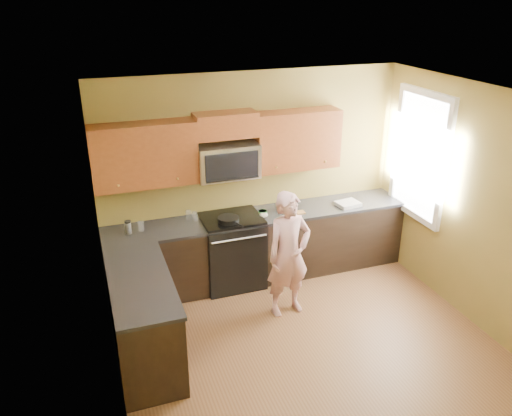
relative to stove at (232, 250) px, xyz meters
name	(u,v)px	position (x,y,z in m)	size (l,w,h in m)	color
floor	(314,353)	(0.40, -1.68, -0.47)	(4.00, 4.00, 0.00)	brown
ceiling	(328,102)	(0.40, -1.68, 2.23)	(4.00, 4.00, 0.00)	white
wall_back	(253,176)	(0.40, 0.32, 0.88)	(4.00, 4.00, 0.00)	brown
wall_front	(460,376)	(0.40, -3.67, 0.88)	(4.00, 4.00, 0.00)	brown
wall_left	(108,277)	(-1.60, -1.68, 0.88)	(4.00, 4.00, 0.00)	brown
wall_right	(485,213)	(2.40, -1.68, 0.88)	(4.00, 4.00, 0.00)	brown
cabinet_back_run	(260,247)	(0.40, 0.02, -0.03)	(4.00, 0.60, 0.88)	black
cabinet_left_run	(143,319)	(-1.30, -1.08, -0.03)	(0.60, 1.60, 0.88)	black
countertop_back	(260,216)	(0.40, 0.01, 0.43)	(4.00, 0.62, 0.04)	black
countertop_left	(140,281)	(-1.29, -1.08, 0.43)	(0.62, 1.60, 0.04)	black
stove	(232,250)	(0.00, 0.00, 0.00)	(0.76, 0.65, 0.95)	black
microwave	(227,177)	(0.00, 0.12, 0.97)	(0.76, 0.40, 0.42)	silver
upper_cab_left	(147,185)	(-0.99, 0.16, 0.97)	(1.22, 0.33, 0.75)	brown
upper_cab_right	(296,168)	(0.94, 0.16, 0.97)	(1.12, 0.33, 0.75)	brown
upper_cab_over_mw	(225,125)	(0.00, 0.16, 1.62)	(0.76, 0.33, 0.30)	brown
window	(420,156)	(2.38, -0.48, 1.17)	(0.06, 1.06, 1.66)	white
woman	(289,255)	(0.44, -0.84, 0.29)	(0.56, 0.37, 1.53)	#D26976
frying_pan	(229,221)	(-0.07, -0.11, 0.47)	(0.27, 0.47, 0.06)	black
butter_tub	(263,215)	(0.42, -0.01, 0.45)	(0.11, 0.11, 0.08)	gold
toast_slice	(300,212)	(0.91, -0.11, 0.45)	(0.11, 0.11, 0.01)	#B27F47
napkin_a	(264,215)	(0.41, -0.07, 0.48)	(0.11, 0.12, 0.06)	silver
napkin_b	(283,208)	(0.72, 0.04, 0.48)	(0.12, 0.13, 0.07)	silver
dish_towel	(348,204)	(1.61, -0.10, 0.47)	(0.30, 0.24, 0.05)	silver
travel_mug	(129,233)	(-1.27, 0.02, 0.45)	(0.08, 0.08, 0.16)	silver
glass_a	(141,226)	(-1.12, 0.05, 0.51)	(0.07, 0.07, 0.12)	silver
glass_b	(195,217)	(-0.44, 0.11, 0.51)	(0.07, 0.07, 0.12)	silver
glass_c	(188,215)	(-0.51, 0.19, 0.51)	(0.07, 0.07, 0.12)	silver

